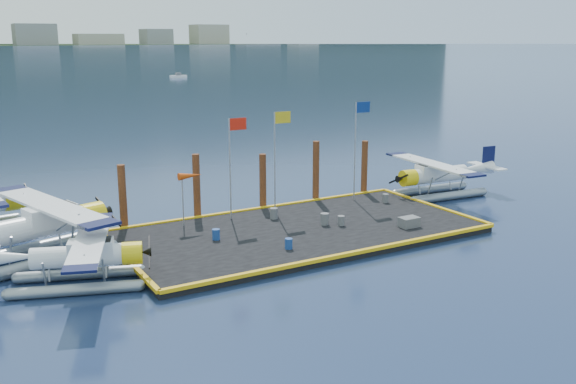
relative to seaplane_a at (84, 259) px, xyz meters
name	(u,v)px	position (x,y,z in m)	size (l,w,h in m)	color
ground	(299,235)	(12.36, 1.81, -1.32)	(4000.00, 4000.00, 0.00)	#172547
dock	(299,232)	(12.36, 1.81, -1.12)	(20.00, 10.00, 0.40)	black
dock_bumpers	(300,227)	(12.36, 1.81, -0.83)	(20.25, 10.25, 0.18)	#E7AA0D
far_backdrop	(27,37)	(252.27, 1739.33, 8.13)	(3050.00, 2050.00, 810.00)	black
seaplane_a	(84,259)	(0.00, 0.00, 0.00)	(7.90, 8.42, 3.02)	gray
seaplane_b	(43,229)	(-0.91, 4.60, 0.34)	(9.93, 10.68, 3.80)	gray
seaplane_d	(436,177)	(25.19, 4.68, 0.12)	(8.45, 9.32, 3.30)	gray
drum_0	(216,234)	(7.42, 2.29, -0.63)	(0.41, 0.41, 0.58)	navy
drum_1	(341,221)	(14.76, 1.15, -0.63)	(0.40, 0.40, 0.56)	#55555A
drum_2	(325,219)	(14.01, 1.75, -0.58)	(0.48, 0.48, 0.67)	#55555A
drum_3	(289,244)	(10.04, -0.98, -0.64)	(0.39, 0.39, 0.55)	navy
drum_4	(385,198)	(20.27, 4.03, -0.63)	(0.41, 0.41, 0.57)	#55555A
drum_5	(274,213)	(12.07, 4.32, -0.59)	(0.46, 0.46, 0.65)	#55555A
crate	(409,222)	(17.98, -1.02, -0.64)	(1.12, 0.75, 0.56)	#55555A
flagpole_red	(233,153)	(10.07, 5.61, 3.08)	(1.14, 0.08, 6.00)	#97989F
flagpole_yellow	(278,146)	(13.06, 5.61, 3.20)	(1.14, 0.08, 6.20)	#97989F
flagpole_blue	(358,136)	(19.05, 5.61, 3.37)	(1.14, 0.08, 6.50)	#97989F
windsock	(190,177)	(7.33, 5.61, 1.91)	(1.40, 0.44, 3.12)	#97989F
piling_0	(123,199)	(3.86, 7.21, 0.68)	(0.44, 0.44, 4.00)	#442413
piling_1	(197,188)	(8.36, 7.21, 0.78)	(0.44, 0.44, 4.20)	#442413
piling_2	(263,183)	(12.86, 7.21, 0.58)	(0.44, 0.44, 3.80)	#442413
piling_3	(316,173)	(16.86, 7.21, 0.83)	(0.44, 0.44, 4.30)	#442413
piling_4	(364,169)	(20.86, 7.21, 0.68)	(0.44, 0.44, 4.00)	#442413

